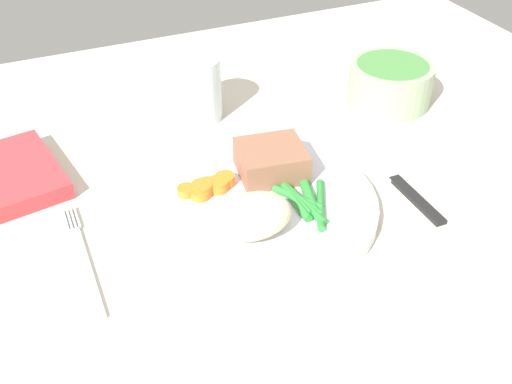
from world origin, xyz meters
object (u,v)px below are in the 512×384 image
object	(u,v)px
fork	(83,259)
water_glass	(197,93)
dinner_plate	(256,205)
salad_bowl	(390,81)
napkin	(6,177)
meat_portion	(270,159)
knife	(390,174)

from	to	relation	value
fork	water_glass	distance (cm)	29.33
dinner_plate	salad_bowl	world-z (taller)	salad_bowl
fork	napkin	bearing A→B (deg)	111.75
meat_portion	fork	size ratio (longest dim) A/B	0.44
salad_bowl	napkin	xyz separation A→B (cm)	(-50.50, 1.10, -2.24)
dinner_plate	water_glass	bearing A→B (deg)	87.58
water_glass	salad_bowl	xyz separation A→B (cm)	(25.52, -6.72, -0.37)
meat_portion	napkin	world-z (taller)	meat_portion
water_glass	salad_bowl	distance (cm)	26.39
fork	water_glass	xyz separation A→B (cm)	(19.44, 21.70, 3.38)
knife	water_glass	distance (cm)	27.18
knife	salad_bowl	world-z (taller)	salad_bowl
knife	water_glass	bearing A→B (deg)	129.08
fork	salad_bowl	world-z (taller)	salad_bowl
dinner_plate	napkin	size ratio (longest dim) A/B	1.91
meat_portion	fork	distance (cm)	22.68
fork	knife	world-z (taller)	knife
knife	napkin	world-z (taller)	napkin
meat_portion	fork	bearing A→B (deg)	-168.84
fork	dinner_plate	bearing A→B (deg)	3.54
meat_portion	salad_bowl	world-z (taller)	salad_bowl
meat_portion	napkin	bearing A→B (deg)	156.97
meat_portion	water_glass	size ratio (longest dim) A/B	0.86
dinner_plate	salad_bowl	size ratio (longest dim) A/B	2.28
napkin	dinner_plate	bearing A→B (deg)	-33.31
fork	water_glass	size ratio (longest dim) A/B	1.97
meat_portion	knife	bearing A→B (deg)	-18.12
fork	napkin	distance (cm)	17.02
fork	salad_bowl	size ratio (longest dim) A/B	1.46
salad_bowl	meat_portion	bearing A→B (deg)	-155.12
fork	meat_portion	bearing A→B (deg)	13.90
knife	napkin	distance (cm)	44.02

